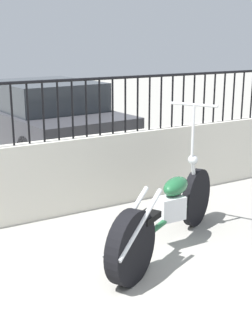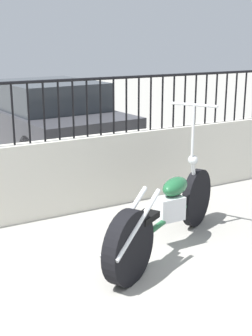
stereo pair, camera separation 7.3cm
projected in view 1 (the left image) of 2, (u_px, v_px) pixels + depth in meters
name	position (u px, v px, depth m)	size (l,w,h in m)	color
motorcycle_green	(163.00, 217.00, 4.60)	(1.97, 1.19, 1.44)	black
car_dark_grey	(43.00, 118.00, 8.53)	(2.05, 4.06, 1.34)	black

